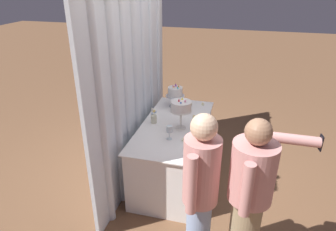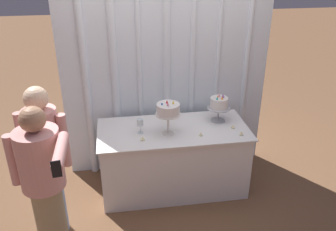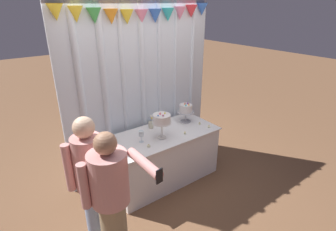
# 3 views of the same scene
# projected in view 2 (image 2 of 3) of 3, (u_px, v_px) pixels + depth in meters

# --- Properties ---
(ground_plane) EXTENTS (24.00, 24.00, 0.00)m
(ground_plane) POSITION_uv_depth(u_px,v_px,m) (174.00, 191.00, 4.14)
(ground_plane) COLOR brown
(draped_curtain) EXTENTS (2.43, 0.18, 2.74)m
(draped_curtain) POSITION_uv_depth(u_px,v_px,m) (162.00, 51.00, 4.00)
(draped_curtain) COLOR silver
(draped_curtain) RESTS_ON ground_plane
(cake_table) EXTENTS (1.66, 0.78, 0.77)m
(cake_table) POSITION_uv_depth(u_px,v_px,m) (173.00, 158.00, 4.06)
(cake_table) COLOR white
(cake_table) RESTS_ON ground_plane
(cake_display_nearleft) EXTENTS (0.27, 0.27, 0.39)m
(cake_display_nearleft) POSITION_uv_depth(u_px,v_px,m) (168.00, 110.00, 3.67)
(cake_display_nearleft) COLOR silver
(cake_display_nearleft) RESTS_ON cake_table
(cake_display_nearright) EXTENTS (0.26, 0.26, 0.33)m
(cake_display_nearright) POSITION_uv_depth(u_px,v_px,m) (219.00, 104.00, 3.98)
(cake_display_nearright) COLOR #B2B2B7
(cake_display_nearright) RESTS_ON cake_table
(wine_glass) EXTENTS (0.07, 0.07, 0.17)m
(wine_glass) POSITION_uv_depth(u_px,v_px,m) (140.00, 123.00, 3.76)
(wine_glass) COLOR silver
(wine_glass) RESTS_ON cake_table
(flower_vase) EXTENTS (0.09, 0.08, 0.19)m
(flower_vase) POSITION_uv_depth(u_px,v_px,m) (168.00, 113.00, 4.09)
(flower_vase) COLOR beige
(flower_vase) RESTS_ON cake_table
(tealight_far_left) EXTENTS (0.05, 0.05, 0.04)m
(tealight_far_left) POSITION_uv_depth(u_px,v_px,m) (143.00, 139.00, 3.66)
(tealight_far_left) COLOR beige
(tealight_far_left) RESTS_ON cake_table
(tealight_near_left) EXTENTS (0.04, 0.04, 0.04)m
(tealight_near_left) POSITION_uv_depth(u_px,v_px,m) (201.00, 135.00, 3.75)
(tealight_near_left) COLOR beige
(tealight_near_left) RESTS_ON cake_table
(tealight_near_right) EXTENTS (0.04, 0.04, 0.03)m
(tealight_near_right) POSITION_uv_depth(u_px,v_px,m) (233.00, 127.00, 3.90)
(tealight_near_right) COLOR beige
(tealight_near_right) RESTS_ON cake_table
(tealight_far_right) EXTENTS (0.04, 0.04, 0.04)m
(tealight_far_right) POSITION_uv_depth(u_px,v_px,m) (241.00, 134.00, 3.76)
(tealight_far_right) COLOR beige
(tealight_far_right) RESTS_ON cake_table
(guest_man_pink_jacket) EXTENTS (0.45, 0.36, 1.55)m
(guest_man_pink_jacket) POSITION_uv_depth(u_px,v_px,m) (46.00, 158.00, 3.21)
(guest_man_pink_jacket) COLOR #93ADD6
(guest_man_pink_jacket) RESTS_ON ground_plane
(guest_girl_blue_dress) EXTENTS (0.51, 0.69, 1.54)m
(guest_girl_blue_dress) POSITION_uv_depth(u_px,v_px,m) (45.00, 185.00, 2.88)
(guest_girl_blue_dress) COLOR #9E8966
(guest_girl_blue_dress) RESTS_ON ground_plane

